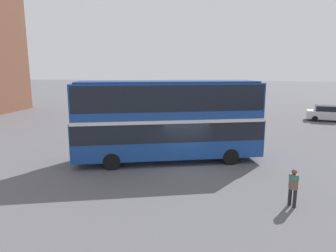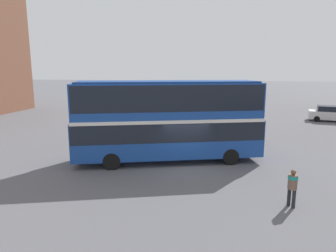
% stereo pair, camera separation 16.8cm
% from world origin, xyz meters
% --- Properties ---
extents(ground_plane, '(240.00, 240.00, 0.00)m').
position_xyz_m(ground_plane, '(0.00, 0.00, 0.00)').
color(ground_plane, '#5B5B60').
extents(double_decker_bus, '(11.35, 5.61, 4.86)m').
position_xyz_m(double_decker_bus, '(-1.26, 0.88, 2.77)').
color(double_decker_bus, '#194293').
rests_on(double_decker_bus, ground_plane).
extents(pedestrian_foreground, '(0.55, 0.55, 1.59)m').
position_xyz_m(pedestrian_foreground, '(4.73, -4.35, 0.98)').
color(pedestrian_foreground, '#232328').
rests_on(pedestrian_foreground, ground_plane).
extents(parked_car_kerb_near, '(4.47, 2.68, 1.65)m').
position_xyz_m(parked_car_kerb_near, '(13.44, 17.53, 0.82)').
color(parked_car_kerb_near, silver).
rests_on(parked_car_kerb_near, ground_plane).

